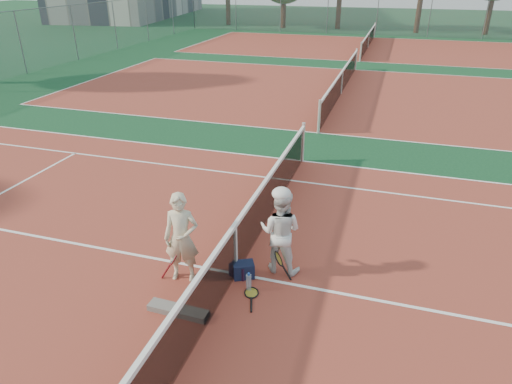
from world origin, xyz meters
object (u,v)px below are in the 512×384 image
racket_spare (251,293)px  sports_bag_navy (243,270)px  player_a (181,238)px  water_bottle (249,283)px  player_b (280,232)px  racket_red (175,265)px  net_main (236,249)px  sports_bag_purple (239,270)px  racket_black_held (278,266)px

racket_spare → sports_bag_navy: size_ratio=1.69×
racket_spare → sports_bag_navy: bearing=17.0°
player_a → water_bottle: size_ratio=5.32×
player_a → player_b: size_ratio=1.05×
racket_red → player_a: bearing=9.8°
net_main → player_a: 0.94m
racket_red → water_bottle: racket_red is taller
racket_red → sports_bag_purple: (1.02, 0.39, -0.14)m
player_a → sports_bag_purple: 1.16m
racket_red → racket_black_held: (1.69, 0.49, 0.01)m
racket_spare → sports_bag_purple: size_ratio=1.96×
sports_bag_navy → water_bottle: size_ratio=1.19×
player_b → sports_bag_purple: (-0.61, -0.41, -0.64)m
racket_red → net_main: bearing=7.5°
racket_spare → net_main: bearing=27.0°
player_a → sports_bag_purple: size_ratio=5.22×
sports_bag_navy → sports_bag_purple: (-0.08, 0.00, -0.02)m
sports_bag_purple → water_bottle: (0.27, -0.32, 0.03)m
racket_black_held → water_bottle: (-0.39, -0.42, -0.12)m
player_a → racket_spare: player_a is taller
player_b → racket_red: player_b is taller
racket_black_held → water_bottle: racket_black_held is taller
sports_bag_purple → net_main: bearing=157.4°
racket_black_held → water_bottle: size_ratio=1.81×
racket_black_held → sports_bag_navy: racket_black_held is taller
player_b → racket_red: (-1.63, -0.81, -0.50)m
sports_bag_purple → racket_black_held: bearing=8.5°
net_main → player_a: size_ratio=6.88×
player_b → sports_bag_purple: 0.97m
net_main → player_a: bearing=-156.5°
player_b → sports_bag_navy: bearing=40.8°
racket_black_held → net_main: bearing=-6.5°
racket_spare → sports_bag_purple: sports_bag_purple is taller
player_b → racket_spare: size_ratio=2.54×
player_b → racket_red: bearing=29.3°
player_a → racket_spare: size_ratio=2.66×
player_a → racket_red: bearing=-165.7°
racket_black_held → sports_bag_navy: size_ratio=1.53×
sports_bag_purple → water_bottle: bearing=-49.5°
water_bottle → racket_red: bearing=-176.9°
player_a → racket_red: 0.55m
player_a → racket_red: (-0.14, -0.07, -0.53)m
racket_spare → sports_bag_purple: 0.54m
net_main → racket_red: 1.07m
racket_black_held → sports_bag_purple: 0.69m
racket_black_held → sports_bag_purple: size_ratio=1.78×
sports_bag_navy → sports_bag_purple: bearing=179.3°
racket_spare → sports_bag_navy: sports_bag_navy is taller
net_main → player_b: player_b is taller
player_a → racket_black_held: 1.69m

